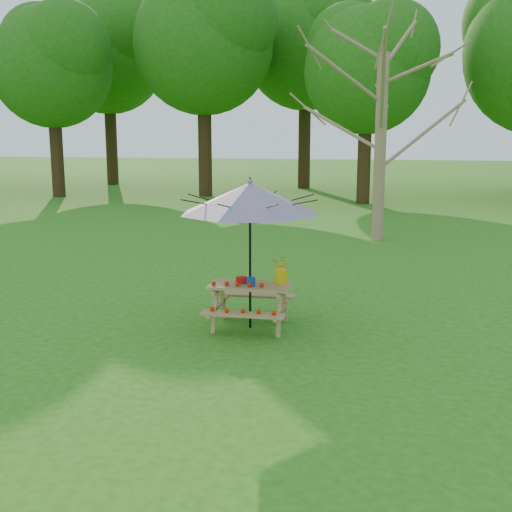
# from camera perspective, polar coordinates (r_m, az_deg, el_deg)

# --- Properties ---
(ground) EXTENTS (120.00, 120.00, 0.00)m
(ground) POSITION_cam_1_polar(r_m,az_deg,el_deg) (7.63, -19.46, -12.03)
(ground) COLOR #2E6513
(ground) RESTS_ON ground
(treeline) EXTENTS (60.00, 12.00, 16.00)m
(treeline) POSITION_cam_1_polar(r_m,az_deg,el_deg) (28.71, 3.39, 21.31)
(treeline) COLOR #235C0F
(treeline) RESTS_ON ground
(picnic_table) EXTENTS (1.20, 1.32, 0.67)m
(picnic_table) POSITION_cam_1_polar(r_m,az_deg,el_deg) (9.61, -0.53, -4.51)
(picnic_table) COLOR #A28349
(picnic_table) RESTS_ON ground
(patio_umbrella) EXTENTS (2.50, 2.50, 2.25)m
(patio_umbrella) POSITION_cam_1_polar(r_m,az_deg,el_deg) (9.30, -0.54, 5.15)
(patio_umbrella) COLOR black
(patio_umbrella) RESTS_ON ground
(produce_bins) EXTENTS (0.31, 0.40, 0.13)m
(produce_bins) POSITION_cam_1_polar(r_m,az_deg,el_deg) (9.53, -0.79, -2.18)
(produce_bins) COLOR red
(produce_bins) RESTS_ON picnic_table
(tomatoes_row) EXTENTS (0.77, 0.13, 0.07)m
(tomatoes_row) POSITION_cam_1_polar(r_m,az_deg,el_deg) (9.37, -1.64, -2.53)
(tomatoes_row) COLOR red
(tomatoes_row) RESTS_ON picnic_table
(flower_bucket) EXTENTS (0.32, 0.30, 0.43)m
(flower_bucket) POSITION_cam_1_polar(r_m,az_deg,el_deg) (9.53, 2.25, -1.10)
(flower_bucket) COLOR yellow
(flower_bucket) RESTS_ON picnic_table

